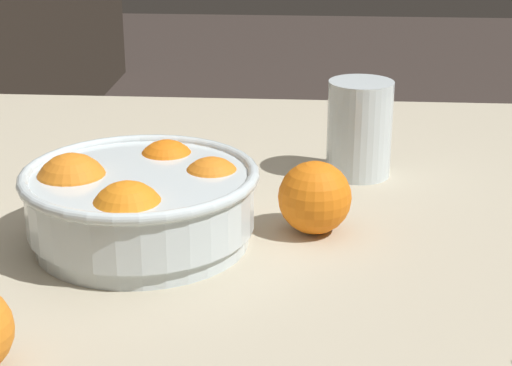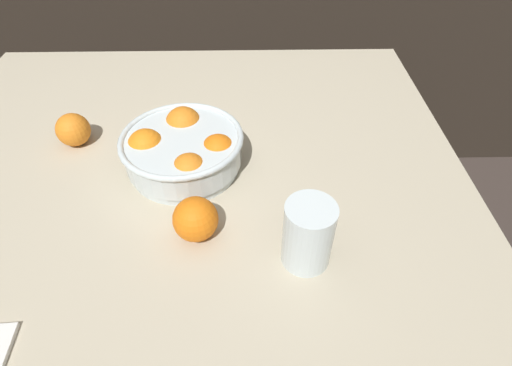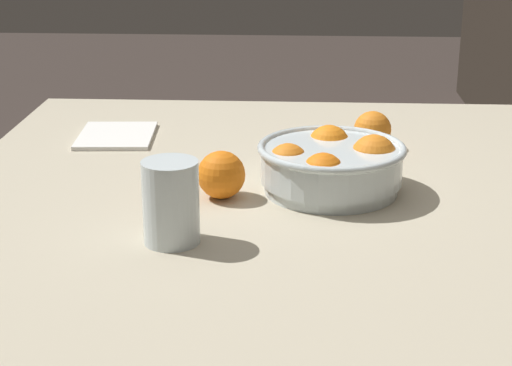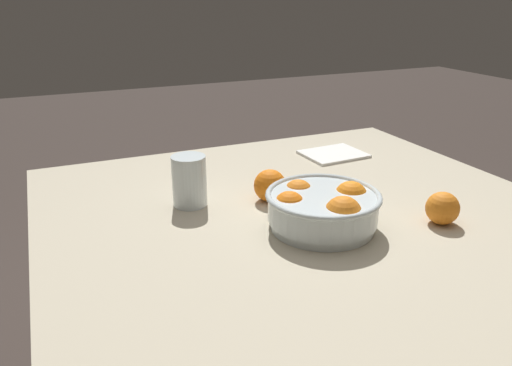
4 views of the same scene
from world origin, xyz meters
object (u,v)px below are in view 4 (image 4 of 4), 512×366
object	(u,v)px
orange_loose_near_bowl	(270,185)
orange_loose_front	(442,208)
fruit_bowl	(323,208)
juice_glass	(189,183)

from	to	relation	value
orange_loose_near_bowl	orange_loose_front	distance (m)	0.39
fruit_bowl	orange_loose_near_bowl	xyz separation A→B (m)	(0.04, -0.18, -0.01)
fruit_bowl	orange_loose_near_bowl	world-z (taller)	fruit_bowl
juice_glass	orange_loose_front	xyz separation A→B (m)	(-0.47, 0.32, -0.02)
juice_glass	orange_loose_near_bowl	distance (m)	0.19
juice_glass	orange_loose_front	distance (m)	0.57
orange_loose_front	fruit_bowl	bearing A→B (deg)	-19.00
fruit_bowl	juice_glass	xyz separation A→B (m)	(0.22, -0.23, 0.01)
juice_glass	orange_loose_front	bearing A→B (deg)	146.02
fruit_bowl	juice_glass	bearing A→B (deg)	-46.16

